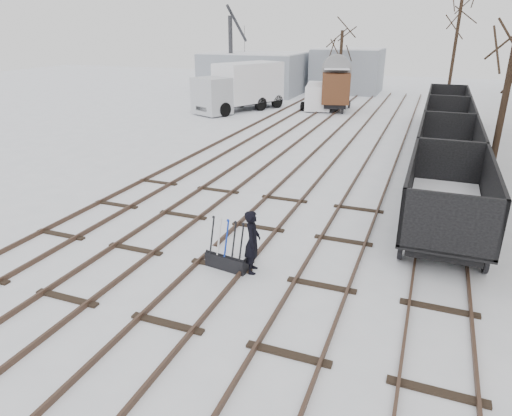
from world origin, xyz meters
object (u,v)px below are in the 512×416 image
at_px(box_van_wagon, 335,86).
at_px(crane, 232,72).
at_px(panel_van, 319,96).
at_px(freight_wagon_a, 446,210).
at_px(ground_frame, 227,259).
at_px(lorry, 240,87).
at_px(worker, 253,242).

xyz_separation_m(box_van_wagon, crane, (-11.83, 5.45, 0.23)).
xyz_separation_m(box_van_wagon, panel_van, (-1.45, 0.29, -0.95)).
distance_m(freight_wagon_a, box_van_wagon, 25.10).
bearing_deg(ground_frame, panel_van, 107.54).
height_order(box_van_wagon, crane, crane).
bearing_deg(freight_wagon_a, panel_van, 113.12).
bearing_deg(panel_van, lorry, -161.57).
distance_m(worker, panel_van, 28.66).
xyz_separation_m(lorry, panel_van, (5.84, 3.32, -0.89)).
xyz_separation_m(worker, freight_wagon_a, (5.06, 4.40, 0.06)).
height_order(ground_frame, box_van_wagon, box_van_wagon).
height_order(worker, crane, crane).
bearing_deg(box_van_wagon, lorry, -170.63).
height_order(box_van_wagon, lorry, lorry).
xyz_separation_m(ground_frame, box_van_wagon, (-2.91, 28.01, 1.74)).
distance_m(ground_frame, box_van_wagon, 28.21).
height_order(freight_wagon_a, crane, crane).
relative_size(freight_wagon_a, panel_van, 1.28).
xyz_separation_m(ground_frame, lorry, (-10.20, 24.98, 1.68)).
distance_m(worker, freight_wagon_a, 6.70).
height_order(ground_frame, freight_wagon_a, freight_wagon_a).
xyz_separation_m(freight_wagon_a, lorry, (-16.00, 20.49, 0.97)).
bearing_deg(ground_frame, freight_wagon_a, 46.54).
xyz_separation_m(ground_frame, crane, (-14.74, 33.46, 1.97)).
distance_m(freight_wagon_a, lorry, 26.02).
xyz_separation_m(panel_van, crane, (-10.38, 5.16, 1.18)).
height_order(worker, lorry, lorry).
height_order(ground_frame, crane, crane).
xyz_separation_m(freight_wagon_a, box_van_wagon, (-8.72, 23.51, 1.03)).
xyz_separation_m(worker, lorry, (-10.95, 24.88, 1.03)).
bearing_deg(box_van_wagon, panel_van, 155.31).
relative_size(freight_wagon_a, box_van_wagon, 1.28).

